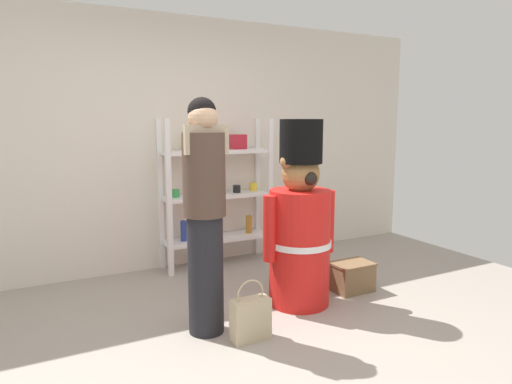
{
  "coord_description": "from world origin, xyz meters",
  "views": [
    {
      "loc": [
        -1.35,
        -2.46,
        1.54
      ],
      "look_at": [
        0.25,
        0.59,
        1.0
      ],
      "focal_mm": 32.02,
      "sensor_mm": 36.0,
      "label": 1
    }
  ],
  "objects_px": {
    "display_crate": "(352,277)",
    "merchandise_shelf": "(217,192)",
    "person_shopper": "(205,211)",
    "teddy_bear_guard": "(300,227)",
    "shopping_bag": "(251,318)"
  },
  "relations": [
    {
      "from": "display_crate",
      "to": "merchandise_shelf",
      "type": "bearing_deg",
      "value": 120.3
    },
    {
      "from": "person_shopper",
      "to": "display_crate",
      "type": "distance_m",
      "value": 1.67
    },
    {
      "from": "teddy_bear_guard",
      "to": "display_crate",
      "type": "relative_size",
      "value": 4.21
    },
    {
      "from": "teddy_bear_guard",
      "to": "shopping_bag",
      "type": "height_order",
      "value": "teddy_bear_guard"
    },
    {
      "from": "merchandise_shelf",
      "to": "display_crate",
      "type": "relative_size",
      "value": 4.24
    },
    {
      "from": "merchandise_shelf",
      "to": "shopping_bag",
      "type": "relative_size",
      "value": 3.5
    },
    {
      "from": "merchandise_shelf",
      "to": "person_shopper",
      "type": "distance_m",
      "value": 1.62
    },
    {
      "from": "person_shopper",
      "to": "display_crate",
      "type": "height_order",
      "value": "person_shopper"
    },
    {
      "from": "person_shopper",
      "to": "merchandise_shelf",
      "type": "bearing_deg",
      "value": 64.13
    },
    {
      "from": "shopping_bag",
      "to": "display_crate",
      "type": "xyz_separation_m",
      "value": [
        1.25,
        0.42,
        -0.03
      ]
    },
    {
      "from": "shopping_bag",
      "to": "display_crate",
      "type": "relative_size",
      "value": 1.21
    },
    {
      "from": "teddy_bear_guard",
      "to": "person_shopper",
      "type": "height_order",
      "value": "person_shopper"
    },
    {
      "from": "person_shopper",
      "to": "display_crate",
      "type": "xyz_separation_m",
      "value": [
        1.47,
        0.15,
        -0.77
      ]
    },
    {
      "from": "shopping_bag",
      "to": "person_shopper",
      "type": "bearing_deg",
      "value": 130.01
    },
    {
      "from": "person_shopper",
      "to": "shopping_bag",
      "type": "bearing_deg",
      "value": -49.99
    }
  ]
}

